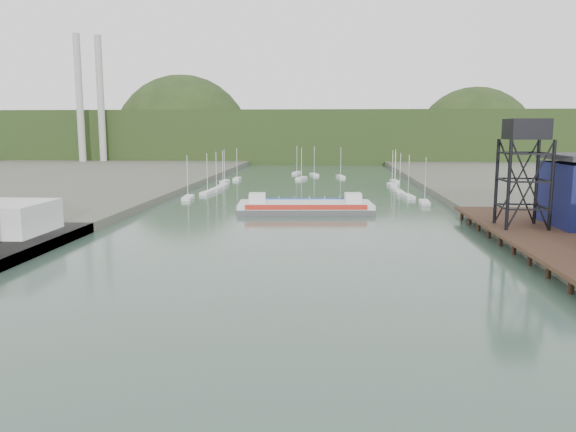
# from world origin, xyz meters

# --- Properties ---
(east_pier) EXTENTS (14.00, 70.00, 2.45)m
(east_pier) POSITION_xyz_m (37.00, 45.00, 1.90)
(east_pier) COLOR black
(east_pier) RESTS_ON ground
(lift_tower) EXTENTS (6.50, 6.50, 16.00)m
(lift_tower) POSITION_xyz_m (35.00, 58.00, 15.65)
(lift_tower) COLOR black
(lift_tower) RESTS_ON east_pier
(marina_sailboats) EXTENTS (57.71, 92.65, 0.90)m
(marina_sailboats) POSITION_xyz_m (0.08, 138.46, 0.35)
(marina_sailboats) COLOR silver
(marina_sailboats) RESTS_ON ground
(smokestacks) EXTENTS (11.20, 8.20, 60.00)m
(smokestacks) POSITION_xyz_m (-106.00, 232.50, 30.00)
(smokestacks) COLOR #A9A9A4
(smokestacks) RESTS_ON ground
(distant_hills) EXTENTS (500.00, 120.00, 80.00)m
(distant_hills) POSITION_xyz_m (-3.98, 301.35, 10.38)
(distant_hills) COLOR #1E3216
(distant_hills) RESTS_ON ground
(chain_ferry) EXTENTS (27.70, 12.88, 3.88)m
(chain_ferry) POSITION_xyz_m (1.42, 85.20, 1.11)
(chain_ferry) COLOR #4B4A4D
(chain_ferry) RESTS_ON ground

